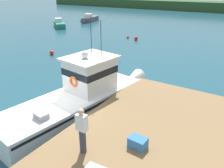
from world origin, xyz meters
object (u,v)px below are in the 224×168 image
deckhand_by_the_boat (82,130)px  mooring_buoy_inshore (136,38)px  mooring_buoy_spare_mooring (52,53)px  main_fishing_boat (82,96)px  mooring_buoy_channel_marker (128,37)px  moored_boat_near_channel (90,19)px  moored_boat_far_right (59,24)px  crate_single_by_cleat (138,142)px

deckhand_by_the_boat → mooring_buoy_inshore: (-8.76, 20.93, -1.82)m
mooring_buoy_inshore → mooring_buoy_spare_mooring: 11.16m
main_fishing_boat → mooring_buoy_channel_marker: main_fishing_boat is taller
main_fishing_boat → deckhand_by_the_boat: 4.66m
moored_boat_near_channel → mooring_buoy_inshore: moored_boat_near_channel is taller
main_fishing_boat → mooring_buoy_spare_mooring: main_fishing_boat is taller
main_fishing_boat → moored_boat_near_channel: (-20.88, 27.24, -0.50)m
deckhand_by_the_boat → moored_boat_far_right: deckhand_by_the_boat is taller
moored_boat_far_right → mooring_buoy_channel_marker: bearing=-6.4°
deckhand_by_the_boat → mooring_buoy_channel_marker: size_ratio=4.71×
moored_boat_far_right → moored_boat_near_channel: (0.40, 7.72, 0.03)m
mooring_buoy_spare_mooring → mooring_buoy_inshore: bearing=68.8°
moored_boat_near_channel → mooring_buoy_spare_mooring: bearing=-61.4°
crate_single_by_cleat → mooring_buoy_channel_marker: size_ratio=1.74×
mooring_buoy_inshore → deckhand_by_the_boat: bearing=-67.3°
deckhand_by_the_boat → moored_boat_near_channel: (-23.82, 30.70, -1.55)m
moored_boat_near_channel → mooring_buoy_channel_marker: size_ratio=17.22×
main_fishing_boat → mooring_buoy_inshore: (-5.82, 17.47, -0.77)m
main_fishing_boat → moored_boat_near_channel: bearing=127.5°
crate_single_by_cleat → moored_boat_far_right: (-25.63, 21.77, -0.90)m
moored_boat_far_right → mooring_buoy_inshore: size_ratio=10.49×
mooring_buoy_channel_marker → mooring_buoy_spare_mooring: 11.19m
mooring_buoy_channel_marker → mooring_buoy_spare_mooring: size_ratio=0.80×
mooring_buoy_inshore → mooring_buoy_spare_mooring: (-4.04, -10.40, -0.02)m
main_fishing_boat → deckhand_by_the_boat: bearing=-49.6°
mooring_buoy_spare_mooring → crate_single_by_cleat: bearing=-33.2°
moored_boat_far_right → mooring_buoy_inshore: (15.46, -2.05, -0.24)m
mooring_buoy_channel_marker → mooring_buoy_spare_mooring: bearing=-103.4°
main_fishing_boat → mooring_buoy_inshore: size_ratio=20.90×
mooring_buoy_inshore → moored_boat_far_right: bearing=172.4°
main_fishing_boat → mooring_buoy_spare_mooring: 12.16m
deckhand_by_the_boat → moored_boat_far_right: (-24.22, 22.98, -1.58)m
crate_single_by_cleat → moored_boat_near_channel: size_ratio=0.10×
mooring_buoy_spare_mooring → mooring_buoy_channel_marker: bearing=76.6°
deckhand_by_the_boat → moored_boat_far_right: size_ratio=0.33×
main_fishing_boat → mooring_buoy_channel_marker: 19.38m
moored_boat_near_channel → mooring_buoy_spare_mooring: moored_boat_near_channel is taller
moored_boat_near_channel → mooring_buoy_channel_marker: bearing=-34.3°
moored_boat_far_right → mooring_buoy_spare_mooring: (11.41, -12.46, -0.26)m
main_fishing_boat → deckhand_by_the_boat: main_fishing_boat is taller
mooring_buoy_spare_mooring → deckhand_by_the_boat: bearing=-39.4°
mooring_buoy_inshore → mooring_buoy_channel_marker: 1.53m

